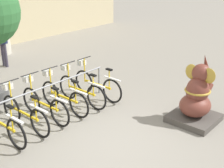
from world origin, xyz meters
TOP-DOWN VIEW (x-y plane):
  - ground_plane at (0.00, 0.00)m, footprint 60.00×60.00m
  - bike_rack at (-0.80, 1.95)m, footprint 5.16×0.05m
  - bicycle_3 at (-1.37, 1.82)m, footprint 0.48×1.70m
  - bicycle_4 at (-0.80, 1.84)m, footprint 0.48×1.70m
  - bicycle_5 at (-0.23, 1.88)m, footprint 0.48×1.70m
  - bicycle_6 at (0.34, 1.86)m, footprint 0.48×1.70m
  - bicycle_7 at (0.91, 1.84)m, footprint 0.48×1.70m
  - bicycle_8 at (1.48, 1.82)m, footprint 0.48×1.70m
  - elephant_statue at (2.01, -0.83)m, footprint 1.02×1.02m
  - person_pedestrian at (1.30, 6.05)m, footprint 0.22×0.47m

SIDE VIEW (x-z plane):
  - ground_plane at x=0.00m, z-range 0.00..0.00m
  - bicycle_3 at x=-1.37m, z-range -0.11..0.92m
  - bicycle_4 at x=-0.80m, z-range -0.11..0.92m
  - bicycle_5 at x=-0.23m, z-range -0.11..0.92m
  - bicycle_6 at x=0.34m, z-range -0.11..0.92m
  - bicycle_7 at x=0.91m, z-range -0.11..0.92m
  - bicycle_8 at x=1.48m, z-range -0.11..0.92m
  - elephant_statue at x=2.01m, z-range -0.26..1.33m
  - bike_rack at x=-0.80m, z-range 0.25..1.02m
  - person_pedestrian at x=1.30m, z-range 0.17..1.87m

